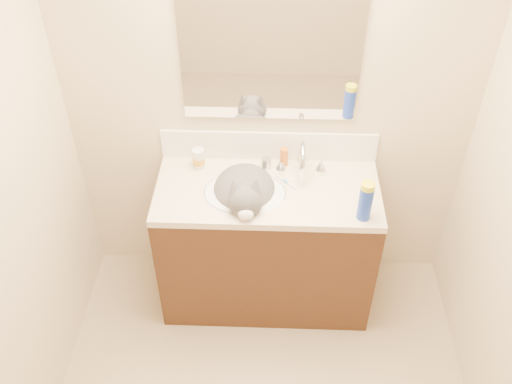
# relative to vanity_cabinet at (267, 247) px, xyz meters

# --- Properties ---
(room_shell) EXTENTS (2.24, 2.54, 2.52)m
(room_shell) POSITION_rel_vanity_cabinet_xyz_m (0.00, -0.97, 1.08)
(room_shell) COLOR beige
(room_shell) RESTS_ON ground
(vanity_cabinet) EXTENTS (1.20, 0.55, 0.82)m
(vanity_cabinet) POSITION_rel_vanity_cabinet_xyz_m (0.00, 0.00, 0.00)
(vanity_cabinet) COLOR #3A2010
(vanity_cabinet) RESTS_ON ground
(counter_slab) EXTENTS (1.20, 0.55, 0.04)m
(counter_slab) POSITION_rel_vanity_cabinet_xyz_m (0.00, 0.00, 0.43)
(counter_slab) COLOR beige
(counter_slab) RESTS_ON vanity_cabinet
(basin) EXTENTS (0.45, 0.36, 0.14)m
(basin) POSITION_rel_vanity_cabinet_xyz_m (-0.12, -0.03, 0.38)
(basin) COLOR white
(basin) RESTS_ON vanity_cabinet
(faucet) EXTENTS (0.28, 0.20, 0.21)m
(faucet) POSITION_rel_vanity_cabinet_xyz_m (0.18, 0.14, 0.54)
(faucet) COLOR silver
(faucet) RESTS_ON counter_slab
(cat) EXTENTS (0.41, 0.49, 0.35)m
(cat) POSITION_rel_vanity_cabinet_xyz_m (-0.12, -0.03, 0.44)
(cat) COLOR #4D4B4D
(cat) RESTS_ON basin
(backsplash) EXTENTS (1.20, 0.02, 0.18)m
(backsplash) POSITION_rel_vanity_cabinet_xyz_m (0.00, 0.26, 0.54)
(backsplash) COLOR white
(backsplash) RESTS_ON counter_slab
(mirror) EXTENTS (0.90, 0.02, 0.80)m
(mirror) POSITION_rel_vanity_cabinet_xyz_m (0.00, 0.26, 1.13)
(mirror) COLOR white
(mirror) RESTS_ON room_shell
(pill_bottle) EXTENTS (0.08, 0.08, 0.12)m
(pill_bottle) POSITION_rel_vanity_cabinet_xyz_m (-0.38, 0.17, 0.51)
(pill_bottle) COLOR silver
(pill_bottle) RESTS_ON counter_slab
(pill_label) EXTENTS (0.09, 0.09, 0.04)m
(pill_label) POSITION_rel_vanity_cabinet_xyz_m (-0.38, 0.17, 0.50)
(pill_label) COLOR gold
(pill_label) RESTS_ON pill_bottle
(silver_jar) EXTENTS (0.07, 0.07, 0.06)m
(silver_jar) POSITION_rel_vanity_cabinet_xyz_m (-0.01, 0.18, 0.48)
(silver_jar) COLOR #B7B7BC
(silver_jar) RESTS_ON counter_slab
(amber_bottle) EXTENTS (0.06, 0.06, 0.11)m
(amber_bottle) POSITION_rel_vanity_cabinet_xyz_m (0.09, 0.21, 0.51)
(amber_bottle) COLOR #C96417
(amber_bottle) RESTS_ON counter_slab
(toothbrush) EXTENTS (0.11, 0.12, 0.01)m
(toothbrush) POSITION_rel_vanity_cabinet_xyz_m (0.10, 0.06, 0.46)
(toothbrush) COLOR silver
(toothbrush) RESTS_ON counter_slab
(toothbrush_head) EXTENTS (0.03, 0.03, 0.02)m
(toothbrush_head) POSITION_rel_vanity_cabinet_xyz_m (0.10, 0.06, 0.46)
(toothbrush_head) COLOR #6AA9E2
(toothbrush_head) RESTS_ON counter_slab
(spray_can) EXTENTS (0.08, 0.08, 0.19)m
(spray_can) POSITION_rel_vanity_cabinet_xyz_m (0.48, -0.20, 0.55)
(spray_can) COLOR #1B3ABD
(spray_can) RESTS_ON counter_slab
(spray_cap) EXTENTS (0.08, 0.08, 0.04)m
(spray_cap) POSITION_rel_vanity_cabinet_xyz_m (0.48, -0.20, 0.65)
(spray_cap) COLOR yellow
(spray_cap) RESTS_ON spray_can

